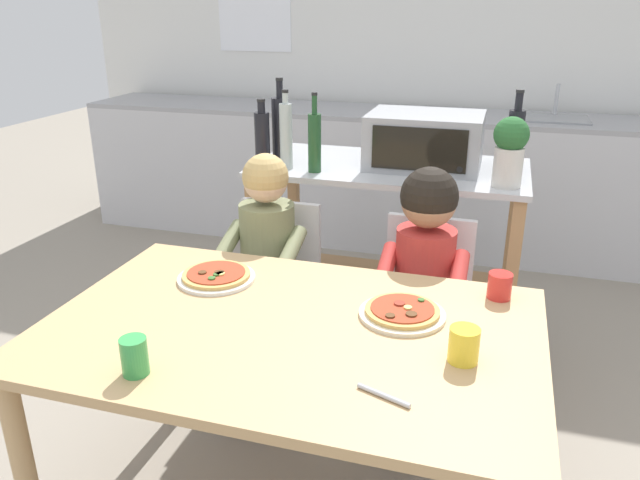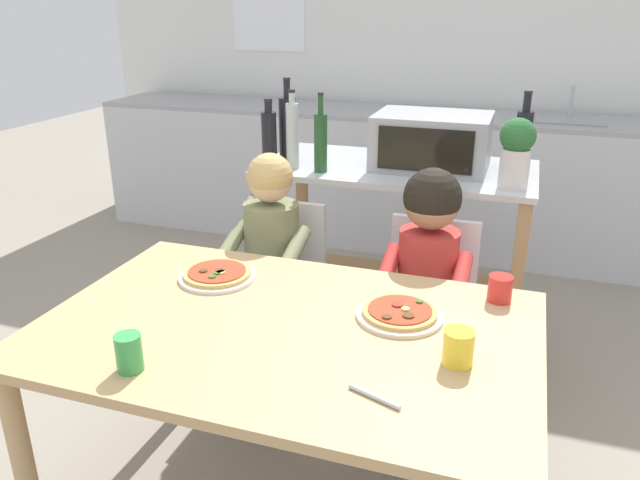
% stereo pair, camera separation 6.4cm
% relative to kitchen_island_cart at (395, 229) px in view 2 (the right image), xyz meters
% --- Properties ---
extents(ground_plane, '(11.96, 11.96, 0.00)m').
position_rel_kitchen_island_cart_xyz_m(ground_plane, '(-0.06, 0.00, -0.62)').
color(ground_plane, gray).
extents(back_wall_tiled, '(5.25, 0.13, 2.70)m').
position_rel_kitchen_island_cart_xyz_m(back_wall_tiled, '(-0.07, 1.86, 0.73)').
color(back_wall_tiled, white).
rests_on(back_wall_tiled, ground).
extents(kitchen_counter, '(4.72, 0.60, 1.11)m').
position_rel_kitchen_island_cart_xyz_m(kitchen_counter, '(-0.06, 1.45, -0.16)').
color(kitchen_counter, silver).
rests_on(kitchen_counter, ground).
extents(kitchen_island_cart, '(1.19, 0.63, 0.92)m').
position_rel_kitchen_island_cart_xyz_m(kitchen_island_cart, '(0.00, 0.00, 0.00)').
color(kitchen_island_cart, '#B7BABF').
rests_on(kitchen_island_cart, ground).
extents(toaster_oven, '(0.48, 0.37, 0.23)m').
position_rel_kitchen_island_cart_xyz_m(toaster_oven, '(0.14, 0.02, 0.42)').
color(toaster_oven, '#999BA0').
rests_on(toaster_oven, kitchen_island_cart).
extents(bottle_dark_olive_oil, '(0.07, 0.07, 0.35)m').
position_rel_kitchen_island_cart_xyz_m(bottle_dark_olive_oil, '(0.51, 0.02, 0.44)').
color(bottle_dark_olive_oil, black).
rests_on(bottle_dark_olive_oil, kitchen_island_cart).
extents(bottle_squat_spirits, '(0.07, 0.07, 0.29)m').
position_rel_kitchen_island_cart_xyz_m(bottle_squat_spirits, '(-0.54, -0.16, 0.42)').
color(bottle_squat_spirits, black).
rests_on(bottle_squat_spirits, kitchen_island_cart).
extents(bottle_slim_sauce, '(0.08, 0.08, 0.37)m').
position_rel_kitchen_island_cart_xyz_m(bottle_slim_sauce, '(-0.49, -0.09, 0.45)').
color(bottle_slim_sauce, black).
rests_on(bottle_slim_sauce, kitchen_island_cart).
extents(bottle_brown_beer, '(0.06, 0.06, 0.33)m').
position_rel_kitchen_island_cart_xyz_m(bottle_brown_beer, '(-0.29, -0.20, 0.43)').
color(bottle_brown_beer, '#1E4723').
rests_on(bottle_brown_beer, kitchen_island_cart).
extents(bottle_clear_vinegar, '(0.05, 0.05, 0.34)m').
position_rel_kitchen_island_cart_xyz_m(bottle_clear_vinegar, '(-0.43, -0.18, 0.45)').
color(bottle_clear_vinegar, '#ADB7B2').
rests_on(bottle_clear_vinegar, kitchen_island_cart).
extents(potted_herb_plant, '(0.14, 0.14, 0.27)m').
position_rel_kitchen_island_cart_xyz_m(potted_herb_plant, '(0.49, -0.20, 0.45)').
color(potted_herb_plant, beige).
rests_on(potted_herb_plant, kitchen_island_cart).
extents(dining_table, '(1.40, 0.91, 0.74)m').
position_rel_kitchen_island_cart_xyz_m(dining_table, '(-0.06, -1.19, 0.03)').
color(dining_table, tan).
rests_on(dining_table, ground).
extents(dining_chair_left, '(0.36, 0.36, 0.81)m').
position_rel_kitchen_island_cart_xyz_m(dining_chair_left, '(-0.40, -0.44, -0.14)').
color(dining_chair_left, silver).
rests_on(dining_chair_left, ground).
extents(dining_chair_right, '(0.36, 0.36, 0.81)m').
position_rel_kitchen_island_cart_xyz_m(dining_chair_right, '(0.24, -0.46, -0.14)').
color(dining_chair_right, silver).
rests_on(dining_chair_right, ground).
extents(child_in_olive_shirt, '(0.32, 0.42, 1.04)m').
position_rel_kitchen_island_cart_xyz_m(child_in_olive_shirt, '(-0.40, -0.57, 0.04)').
color(child_in_olive_shirt, '#424C6B').
rests_on(child_in_olive_shirt, ground).
extents(child_in_red_shirt, '(0.32, 0.42, 1.04)m').
position_rel_kitchen_island_cart_xyz_m(child_in_red_shirt, '(0.24, -0.58, 0.07)').
color(child_in_red_shirt, '#424C6B').
rests_on(child_in_red_shirt, ground).
extents(pizza_plate_white, '(0.26, 0.26, 0.03)m').
position_rel_kitchen_island_cart_xyz_m(pizza_plate_white, '(-0.40, -0.97, 0.13)').
color(pizza_plate_white, white).
rests_on(pizza_plate_white, dining_table).
extents(pizza_plate_cream, '(0.25, 0.25, 0.03)m').
position_rel_kitchen_island_cart_xyz_m(pizza_plate_cream, '(0.24, -1.04, 0.13)').
color(pizza_plate_cream, beige).
rests_on(pizza_plate_cream, dining_table).
extents(drinking_cup_red, '(0.07, 0.07, 0.08)m').
position_rel_kitchen_island_cart_xyz_m(drinking_cup_red, '(0.50, -0.84, 0.16)').
color(drinking_cup_red, red).
rests_on(drinking_cup_red, dining_table).
extents(drinking_cup_yellow, '(0.08, 0.08, 0.09)m').
position_rel_kitchen_island_cart_xyz_m(drinking_cup_yellow, '(0.42, -1.24, 0.16)').
color(drinking_cup_yellow, yellow).
rests_on(drinking_cup_yellow, dining_table).
extents(drinking_cup_green, '(0.07, 0.07, 0.10)m').
position_rel_kitchen_island_cart_xyz_m(drinking_cup_green, '(-0.35, -1.53, 0.17)').
color(drinking_cup_green, green).
rests_on(drinking_cup_green, dining_table).
extents(serving_spoon, '(0.14, 0.06, 0.01)m').
position_rel_kitchen_island_cart_xyz_m(serving_spoon, '(0.26, -1.45, 0.12)').
color(serving_spoon, '#B7BABF').
rests_on(serving_spoon, dining_table).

